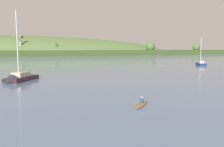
{
  "coord_description": "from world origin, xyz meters",
  "views": [
    {
      "loc": [
        -17.25,
        -1.21,
        5.79
      ],
      "look_at": [
        -1.14,
        40.81,
        0.98
      ],
      "focal_mm": 36.88,
      "sensor_mm": 36.0,
      "label": 1
    }
  ],
  "objects_px": {
    "sailboat_far_left": "(200,64)",
    "canoe_with_paddler": "(142,104)",
    "mooring_buoy_midchannel": "(162,66)",
    "dockside_crane": "(20,47)",
    "sailboat_outer_reach": "(19,80)"
  },
  "relations": [
    {
      "from": "sailboat_far_left",
      "to": "canoe_with_paddler",
      "type": "xyz_separation_m",
      "value": [
        -48.04,
        -44.99,
        -0.21
      ]
    },
    {
      "from": "canoe_with_paddler",
      "to": "mooring_buoy_midchannel",
      "type": "distance_m",
      "value": 56.69
    },
    {
      "from": "canoe_with_paddler",
      "to": "mooring_buoy_midchannel",
      "type": "relative_size",
      "value": 5.79
    },
    {
      "from": "dockside_crane",
      "to": "mooring_buoy_midchannel",
      "type": "xyz_separation_m",
      "value": [
        46.3,
        -139.76,
        -7.72
      ]
    },
    {
      "from": "mooring_buoy_midchannel",
      "to": "canoe_with_paddler",
      "type": "bearing_deg",
      "value": -125.27
    },
    {
      "from": "sailboat_far_left",
      "to": "dockside_crane",
      "type": "bearing_deg",
      "value": 50.98
    },
    {
      "from": "sailboat_far_left",
      "to": "mooring_buoy_midchannel",
      "type": "height_order",
      "value": "sailboat_far_left"
    },
    {
      "from": "sailboat_far_left",
      "to": "mooring_buoy_midchannel",
      "type": "relative_size",
      "value": 19.63
    },
    {
      "from": "dockside_crane",
      "to": "mooring_buoy_midchannel",
      "type": "height_order",
      "value": "dockside_crane"
    },
    {
      "from": "sailboat_far_left",
      "to": "mooring_buoy_midchannel",
      "type": "distance_m",
      "value": 15.36
    },
    {
      "from": "dockside_crane",
      "to": "canoe_with_paddler",
      "type": "xyz_separation_m",
      "value": [
        13.56,
        -186.05,
        -7.62
      ]
    },
    {
      "from": "dockside_crane",
      "to": "canoe_with_paddler",
      "type": "distance_m",
      "value": 186.7
    },
    {
      "from": "dockside_crane",
      "to": "sailboat_outer_reach",
      "type": "distance_m",
      "value": 162.55
    },
    {
      "from": "sailboat_outer_reach",
      "to": "canoe_with_paddler",
      "type": "distance_m",
      "value": 26.65
    },
    {
      "from": "canoe_with_paddler",
      "to": "mooring_buoy_midchannel",
      "type": "bearing_deg",
      "value": -172.3
    }
  ]
}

